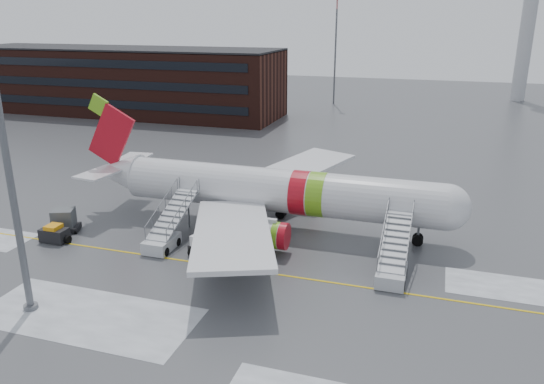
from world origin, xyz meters
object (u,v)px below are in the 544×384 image
(airstair_aft, at_px, (166,234))
(pushback_tug, at_px, (206,247))
(airliner, at_px, (269,190))
(baggage_tractor, at_px, (54,235))
(uld_container, at_px, (64,221))
(airstair_fwd, at_px, (393,264))

(airstair_aft, bearing_deg, pushback_tug, -10.84)
(airliner, distance_m, airstair_aft, 9.67)
(airliner, distance_m, baggage_tractor, 18.42)
(airstair_aft, xyz_separation_m, uld_container, (-10.04, 0.11, -0.12))
(airstair_fwd, relative_size, pushback_tug, 2.38)
(airliner, relative_size, airstair_aft, 4.55)
(airstair_fwd, bearing_deg, uld_container, 179.77)
(uld_container, distance_m, baggage_tractor, 2.35)
(airstair_fwd, height_order, pushback_tug, airstair_fwd)
(airstair_fwd, relative_size, baggage_tractor, 2.68)
(uld_container, xyz_separation_m, baggage_tractor, (0.73, -2.21, -0.31))
(baggage_tractor, bearing_deg, pushback_tug, 5.78)
(airstair_aft, bearing_deg, airliner, 44.16)
(pushback_tug, bearing_deg, airstair_fwd, 3.01)
(airstair_aft, relative_size, pushback_tug, 2.38)
(pushback_tug, xyz_separation_m, uld_container, (-13.97, 0.87, 0.21))
(airstair_fwd, height_order, uld_container, airstair_fwd)
(baggage_tractor, bearing_deg, uld_container, 108.40)
(airliner, bearing_deg, baggage_tractor, -151.71)
(uld_container, bearing_deg, airliner, 20.95)
(airliner, bearing_deg, airstair_fwd, -29.57)
(airstair_fwd, distance_m, pushback_tug, 14.34)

